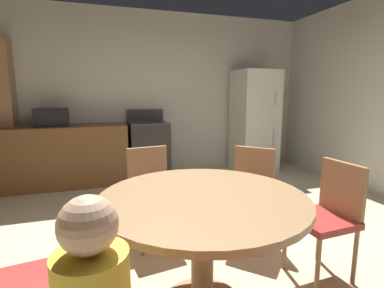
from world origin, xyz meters
TOP-DOWN VIEW (x-y plane):
  - ground_plane at (0.00, 0.00)m, footprint 14.00×14.00m
  - wall_back at (0.00, 2.95)m, footprint 5.62×0.12m
  - kitchen_counter at (-1.53, 2.55)m, footprint 1.97×0.60m
  - oven_range at (-0.19, 2.55)m, footprint 0.60×0.60m
  - refrigerator at (1.68, 2.50)m, footprint 0.68×0.68m
  - microwave at (-1.58, 2.55)m, footprint 0.44×0.32m
  - dining_table at (-0.37, -0.48)m, footprint 1.26×1.26m
  - chair_northeast at (0.35, 0.23)m, footprint 0.57×0.57m
  - chair_west at (-1.37, -0.63)m, footprint 0.45×0.45m
  - chair_north at (-0.51, 0.52)m, footprint 0.45×0.45m
  - chair_east at (0.64, -0.43)m, footprint 0.42×0.42m

SIDE VIEW (x-z plane):
  - ground_plane at x=0.00m, z-range 0.00..0.00m
  - kitchen_counter at x=-1.53m, z-range 0.00..0.90m
  - oven_range at x=-0.19m, z-range -0.08..1.02m
  - chair_northeast at x=0.35m, z-range 0.07..0.94m
  - chair_west at x=-1.37m, z-range 0.07..0.94m
  - chair_north at x=-0.51m, z-range 0.07..0.94m
  - chair_east at x=0.64m, z-range 0.07..0.94m
  - dining_table at x=-0.37m, z-range 0.23..0.99m
  - refrigerator at x=1.68m, z-range 0.00..1.76m
  - microwave at x=-1.58m, z-range 0.90..1.16m
  - wall_back at x=0.00m, z-range 0.00..2.70m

